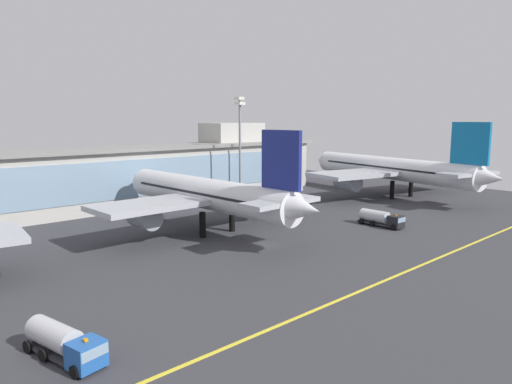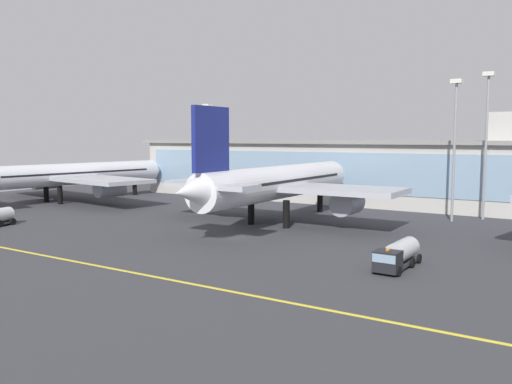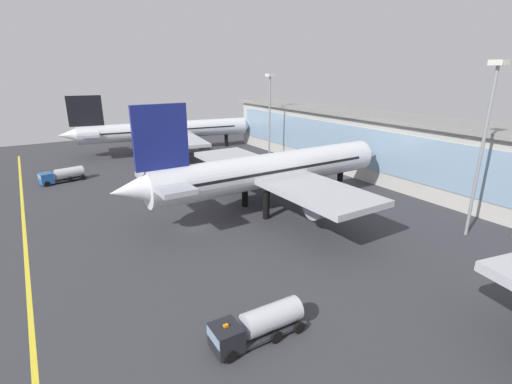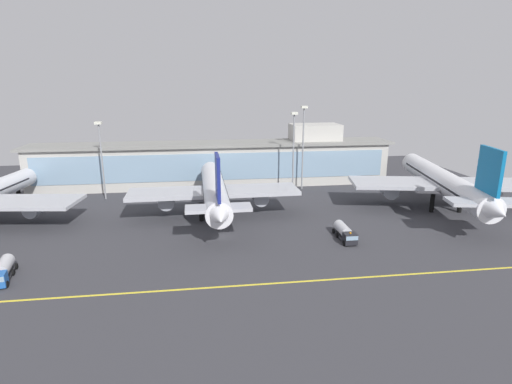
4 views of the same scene
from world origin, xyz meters
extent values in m
plane|color=#38383D|center=(0.00, 0.00, 0.00)|extent=(180.00, 180.00, 0.00)
cube|color=yellow|center=(0.00, -22.00, 0.01)|extent=(144.00, 0.50, 0.01)
cube|color=beige|center=(0.00, 46.83, 6.49)|extent=(111.90, 12.00, 12.98)
cube|color=#84A3BC|center=(0.00, 40.78, 7.14)|extent=(107.43, 0.20, 8.31)
cube|color=gray|center=(0.00, 46.83, 13.38)|extent=(114.90, 14.00, 0.80)
cube|color=beige|center=(33.57, 48.83, 15.98)|extent=(16.00, 10.00, 6.00)
cylinder|color=black|center=(-54.31, 33.54, 1.96)|extent=(1.10, 1.10, 3.93)
cone|color=silver|center=(-53.36, 40.66, 6.13)|extent=(5.20, 4.99, 4.66)
cube|color=#84A3BC|center=(-53.81, 37.32, 6.99)|extent=(4.10, 3.89, 1.47)
cylinder|color=#999EA8|center=(-43.13, 15.54, 3.58)|extent=(4.22, 6.58, 3.44)
cylinder|color=black|center=(-4.60, 11.29, 2.21)|extent=(1.10, 1.10, 4.43)
cylinder|color=black|center=(2.04, 11.37, 2.21)|extent=(1.10, 1.10, 4.43)
cylinder|color=black|center=(-1.50, 30.77, 2.21)|extent=(1.10, 1.10, 4.43)
cylinder|color=silver|center=(-1.32, 14.71, 6.92)|extent=(6.02, 42.33, 5.54)
cone|color=silver|center=(-1.58, 37.51, 6.92)|extent=(5.32, 5.04, 5.26)
cone|color=silver|center=(-1.06, -8.36, 7.34)|extent=(4.77, 6.14, 4.71)
cube|color=#84A3BC|center=(-1.54, 34.15, 7.89)|extent=(4.20, 3.92, 1.66)
cube|color=black|center=(-1.32, 14.71, 7.34)|extent=(5.99, 35.57, 0.44)
cube|color=#B7BAC1|center=(-1.32, 14.71, 6.23)|extent=(41.61, 10.61, 0.89)
cylinder|color=#999EA8|center=(-12.96, 16.10, 4.04)|extent=(3.94, 5.54, 3.88)
cylinder|color=#999EA8|center=(10.28, 16.37, 4.04)|extent=(3.94, 5.54, 3.88)
cube|color=navy|center=(-1.11, -3.88, 14.12)|extent=(0.75, 7.62, 8.86)
cube|color=#B7BAC1|center=(-1.11, -3.88, 7.75)|extent=(13.33, 4.80, 0.71)
cylinder|color=black|center=(53.96, 10.28, 2.32)|extent=(1.10, 1.10, 4.65)
cylinder|color=black|center=(60.80, 8.92, 2.32)|extent=(1.10, 1.10, 4.65)
cylinder|color=black|center=(62.00, 32.77, 2.32)|extent=(1.10, 1.10, 4.65)
cylinder|color=white|center=(58.18, 13.63, 7.26)|extent=(15.74, 51.49, 5.81)
cone|color=white|center=(63.54, 40.52, 7.26)|extent=(6.43, 6.21, 5.52)
cone|color=white|center=(52.77, -13.54, 7.70)|extent=(6.09, 7.23, 4.94)
cube|color=#84A3BC|center=(62.80, 36.80, 8.28)|extent=(5.07, 4.84, 1.74)
cube|color=black|center=(58.18, 13.63, 7.70)|extent=(14.19, 43.45, 0.46)
cube|color=#B7BAC1|center=(58.18, 13.63, 6.53)|extent=(48.10, 21.19, 0.93)
cylinder|color=#999EA8|center=(45.75, 17.99, 4.24)|extent=(5.29, 7.34, 4.07)
cylinder|color=#999EA8|center=(71.34, 12.89, 4.24)|extent=(5.29, 7.34, 4.07)
cube|color=#0F6BA8|center=(53.77, -8.53, 14.81)|extent=(2.49, 9.20, 9.29)
cube|color=#B7BAC1|center=(53.77, -8.53, 8.13)|extent=(15.73, 8.45, 0.74)
cylinder|color=black|center=(26.55, -8.23, 0.55)|extent=(0.32, 1.10, 1.10)
cylinder|color=black|center=(23.95, -8.19, 0.55)|extent=(0.32, 1.10, 1.10)
cylinder|color=black|center=(26.62, -3.73, 0.55)|extent=(0.32, 1.10, 1.10)
cylinder|color=black|center=(24.03, -3.69, 0.55)|extent=(0.32, 1.10, 1.10)
cylinder|color=black|center=(26.67, -1.21, 0.55)|extent=(0.32, 1.10, 1.10)
cylinder|color=black|center=(24.07, -1.17, 0.55)|extent=(0.32, 1.10, 1.10)
cube|color=#2D2D33|center=(25.32, -3.89, 0.45)|extent=(2.46, 7.60, 0.30)
cube|color=black|center=(25.26, -7.94, 1.40)|extent=(2.64, 2.38, 2.20)
cube|color=#84A3BC|center=(25.26, -7.94, 1.88)|extent=(2.54, 2.47, 0.88)
cylinder|color=silver|center=(25.33, -3.35, 1.75)|extent=(2.39, 5.62, 2.30)
cube|color=orange|center=(25.26, -7.94, 2.62)|extent=(0.30, 0.40, 0.20)
cylinder|color=black|center=(-36.00, -17.33, 0.55)|extent=(0.51, 1.14, 1.10)
cylinder|color=black|center=(-36.88, -12.92, 0.55)|extent=(0.51, 1.14, 1.10)
cylinder|color=black|center=(-37.37, -10.45, 0.55)|extent=(0.51, 1.14, 1.10)
cylinder|color=black|center=(-39.92, -10.95, 0.55)|extent=(0.51, 1.14, 1.10)
cube|color=#2D2D33|center=(-38.12, -13.35, 0.45)|extent=(3.77, 7.87, 0.30)
cylinder|color=silver|center=(-38.22, -12.82, 1.75)|extent=(3.34, 5.92, 2.30)
cylinder|color=gray|center=(26.73, 37.72, 12.41)|extent=(0.44, 0.44, 24.81)
cube|color=silver|center=(26.73, 37.72, 25.16)|extent=(1.80, 1.80, 0.70)
cylinder|color=gray|center=(-31.64, 34.47, 10.59)|extent=(0.44, 0.44, 21.19)
cube|color=silver|center=(-31.64, 34.47, 21.54)|extent=(1.80, 1.80, 0.70)
cylinder|color=gray|center=(22.59, 32.72, 11.68)|extent=(0.44, 0.44, 23.37)
cube|color=silver|center=(22.59, 32.72, 23.72)|extent=(1.80, 1.80, 0.70)
camera|label=1|loc=(-51.42, -52.69, 20.24)|focal=33.07mm
camera|label=2|loc=(43.33, -61.40, 14.31)|focal=37.29mm
camera|label=3|loc=(48.66, -19.51, 22.94)|focal=26.18mm
camera|label=4|loc=(-4.26, -81.17, 31.82)|focal=28.26mm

